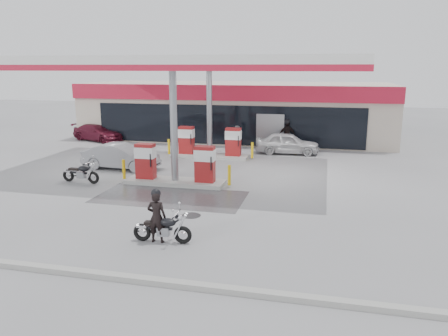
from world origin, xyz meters
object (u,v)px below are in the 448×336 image
object	(u,v)px
main_motorcycle	(163,229)
attendant	(237,138)
biker_main	(157,217)
hatchback_silver	(121,156)
sedan_white	(288,143)
parked_car_right	(308,135)
pump_island_far	(210,146)
parked_car_left	(98,132)
biker_walking	(287,135)
pump_island_near	(175,168)
parked_motorcycle	(81,173)

from	to	relation	value
main_motorcycle	attendant	size ratio (longest dim) A/B	1.18
biker_main	hatchback_silver	distance (m)	10.27
sedan_white	parked_car_right	bearing A→B (deg)	-17.75
pump_island_far	parked_car_left	xyz separation A→B (m)	(-9.34, 4.00, -0.12)
parked_car_right	biker_walking	distance (m)	2.54
attendant	biker_walking	xyz separation A→B (m)	(3.04, 1.00, 0.12)
pump_island_near	parked_motorcycle	bearing A→B (deg)	-169.27
pump_island_far	parked_motorcycle	distance (m)	8.01
hatchback_silver	parked_motorcycle	bearing A→B (deg)	174.22
pump_island_far	attendant	world-z (taller)	pump_island_far
sedan_white	parked_car_right	size ratio (longest dim) A/B	0.88
hatchback_silver	biker_walking	world-z (taller)	biker_walking
pump_island_near	biker_main	size ratio (longest dim) A/B	3.25
main_motorcycle	biker_walking	distance (m)	16.44
main_motorcycle	biker_main	bearing A→B (deg)	-178.95
sedan_white	hatchback_silver	bearing A→B (deg)	124.44
sedan_white	biker_walking	bearing A→B (deg)	4.25
biker_walking	pump_island_near	bearing A→B (deg)	-116.31
parked_motorcycle	parked_car_left	xyz separation A→B (m)	(-5.12, 10.80, 0.16)
pump_island_near	attendant	world-z (taller)	pump_island_near
parked_car_left	parked_car_right	size ratio (longest dim) A/B	0.95
attendant	pump_island_far	bearing A→B (deg)	165.06
parked_motorcycle	hatchback_silver	bearing A→B (deg)	84.75
parked_car_left	parked_car_right	world-z (taller)	parked_car_right
parked_motorcycle	parked_car_left	world-z (taller)	parked_car_left
biker_walking	hatchback_silver	bearing A→B (deg)	-139.43
biker_walking	biker_main	bearing A→B (deg)	-101.87
biker_main	parked_car_left	bearing A→B (deg)	-58.83
parked_car_left	main_motorcycle	bearing A→B (deg)	-126.76
parked_motorcycle	parked_car_right	world-z (taller)	parked_car_right
attendant	hatchback_silver	xyz separation A→B (m)	(-4.80, -6.60, -0.12)
main_motorcycle	attendant	xyz separation A→B (m)	(-0.84, 15.29, 0.36)
main_motorcycle	hatchback_silver	size ratio (longest dim) A/B	0.46
sedan_white	pump_island_far	bearing A→B (deg)	114.75
pump_island_near	attendant	xyz separation A→B (m)	(1.07, 8.80, 0.06)
pump_island_near	parked_car_right	distance (m)	13.14
hatchback_silver	pump_island_far	bearing A→B (deg)	-40.84
attendant	hatchback_silver	size ratio (longest dim) A/B	0.39
parked_motorcycle	pump_island_near	bearing A→B (deg)	14.84
main_motorcycle	sedan_white	xyz separation A→B (m)	(2.38, 14.69, 0.23)
biker_main	attendant	world-z (taller)	biker_main
biker_walking	attendant	bearing A→B (deg)	-165.34
main_motorcycle	parked_car_right	world-z (taller)	parked_car_right
pump_island_near	hatchback_silver	distance (m)	4.33
parked_car_left	hatchback_silver	bearing A→B (deg)	-125.33
sedan_white	hatchback_silver	xyz separation A→B (m)	(-8.02, -6.00, 0.01)
pump_island_near	sedan_white	world-z (taller)	pump_island_near
sedan_white	pump_island_near	bearing A→B (deg)	149.99
biker_main	sedan_white	size ratio (longest dim) A/B	0.42
parked_motorcycle	biker_main	bearing A→B (deg)	-39.71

